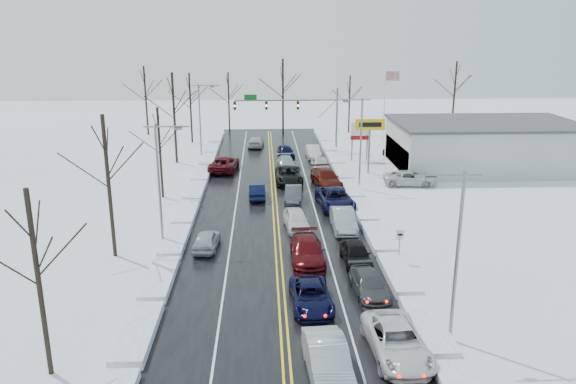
{
  "coord_description": "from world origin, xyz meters",
  "views": [
    {
      "loc": [
        -0.99,
        -43.14,
        15.57
      ],
      "look_at": [
        1.01,
        0.77,
        2.5
      ],
      "focal_mm": 35.0,
      "sensor_mm": 36.0,
      "label": 1
    }
  ],
  "objects_px": {
    "tires_plus_sign": "(370,128)",
    "oncoming_car_0": "(257,198)",
    "traffic_signal_mast": "(297,108)",
    "dealership_building": "(484,145)",
    "flagpole": "(386,102)"
  },
  "relations": [
    {
      "from": "tires_plus_sign",
      "to": "dealership_building",
      "type": "xyz_separation_m",
      "value": [
        13.48,
        2.01,
        -2.34
      ]
    },
    {
      "from": "tires_plus_sign",
      "to": "oncoming_car_0",
      "type": "bearing_deg",
      "value": -144.37
    },
    {
      "from": "traffic_signal_mast",
      "to": "tires_plus_sign",
      "type": "distance_m",
      "value": 13.92
    },
    {
      "from": "traffic_signal_mast",
      "to": "oncoming_car_0",
      "type": "bearing_deg",
      "value": -103.77
    },
    {
      "from": "traffic_signal_mast",
      "to": "flagpole",
      "type": "xyz_separation_m",
      "value": [
        11.72,
        2.01,
        0.45
      ]
    },
    {
      "from": "tires_plus_sign",
      "to": "dealership_building",
      "type": "bearing_deg",
      "value": 8.47
    },
    {
      "from": "flagpole",
      "to": "oncoming_car_0",
      "type": "relative_size",
      "value": 2.35
    },
    {
      "from": "dealership_building",
      "to": "oncoming_car_0",
      "type": "bearing_deg",
      "value": -157.32
    },
    {
      "from": "traffic_signal_mast",
      "to": "flagpole",
      "type": "height_order",
      "value": "flagpole"
    },
    {
      "from": "flagpole",
      "to": "traffic_signal_mast",
      "type": "bearing_deg",
      "value": -170.27
    },
    {
      "from": "tires_plus_sign",
      "to": "traffic_signal_mast",
      "type": "bearing_deg",
      "value": 120.46
    },
    {
      "from": "oncoming_car_0",
      "to": "dealership_building",
      "type": "bearing_deg",
      "value": -159.48
    },
    {
      "from": "traffic_signal_mast",
      "to": "dealership_building",
      "type": "height_order",
      "value": "traffic_signal_mast"
    },
    {
      "from": "oncoming_car_0",
      "to": "tires_plus_sign",
      "type": "bearing_deg",
      "value": -146.52
    },
    {
      "from": "tires_plus_sign",
      "to": "flagpole",
      "type": "distance_m",
      "value": 14.79
    }
  ]
}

